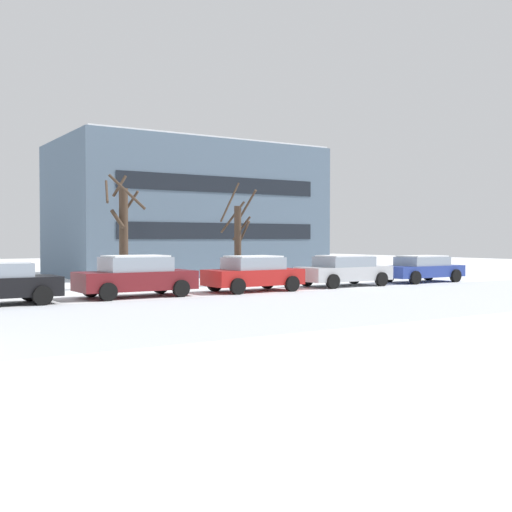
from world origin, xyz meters
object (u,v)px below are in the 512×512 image
object	(u,v)px
parked_car_red	(253,273)
parked_car_maroon	(136,276)
parked_car_silver	(344,270)
parked_car_blue	(422,268)

from	to	relation	value
parked_car_red	parked_car_maroon	bearing A→B (deg)	177.84
parked_car_silver	parked_car_blue	world-z (taller)	parked_car_silver
parked_car_maroon	parked_car_blue	size ratio (longest dim) A/B	0.98
parked_car_silver	parked_car_blue	size ratio (longest dim) A/B	1.00
parked_car_maroon	parked_car_silver	distance (m)	10.07
parked_car_red	parked_car_blue	size ratio (longest dim) A/B	0.91
parked_car_maroon	parked_car_silver	world-z (taller)	parked_car_maroon
parked_car_red	parked_car_blue	bearing A→B (deg)	1.13
parked_car_maroon	parked_car_red	distance (m)	5.04
parked_car_maroon	parked_car_blue	world-z (taller)	parked_car_maroon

